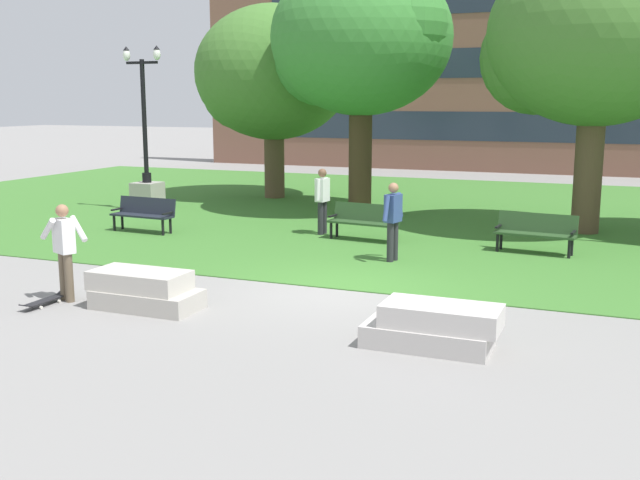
# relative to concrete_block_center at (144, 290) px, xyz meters

# --- Properties ---
(ground_plane) EXTENTS (140.00, 140.00, 0.00)m
(ground_plane) POSITION_rel_concrete_block_center_xyz_m (2.67, 2.39, -0.31)
(ground_plane) COLOR gray
(grass_lawn) EXTENTS (40.00, 20.00, 0.02)m
(grass_lawn) POSITION_rel_concrete_block_center_xyz_m (2.67, 12.39, -0.30)
(grass_lawn) COLOR #3D752D
(grass_lawn) RESTS_ON ground
(concrete_block_center) EXTENTS (1.86, 0.90, 0.64)m
(concrete_block_center) POSITION_rel_concrete_block_center_xyz_m (0.00, 0.00, 0.00)
(concrete_block_center) COLOR #B2ADA3
(concrete_block_center) RESTS_ON ground
(concrete_block_left) EXTENTS (1.92, 0.90, 0.64)m
(concrete_block_left) POSITION_rel_concrete_block_center_xyz_m (5.03, -0.18, 0.00)
(concrete_block_left) COLOR #BCB7B2
(concrete_block_left) RESTS_ON ground
(person_skateboarder) EXTENTS (0.96, 0.50, 1.71)m
(person_skateboarder) POSITION_rel_concrete_block_center_xyz_m (-1.53, -0.12, 0.67)
(person_skateboarder) COLOR brown
(person_skateboarder) RESTS_ON ground
(skateboard) EXTENTS (0.25, 1.02, 0.14)m
(skateboard) POSITION_rel_concrete_block_center_xyz_m (-1.69, -0.50, -0.22)
(skateboard) COLOR black
(skateboard) RESTS_ON ground
(park_bench_near_left) EXTENTS (1.83, 0.64, 0.90)m
(park_bench_near_left) POSITION_rel_concrete_block_center_xyz_m (-4.33, 6.18, 0.23)
(park_bench_near_left) COLOR #1E232D
(park_bench_near_left) RESTS_ON grass_lawn
(park_bench_near_right) EXTENTS (1.85, 0.71, 0.90)m
(park_bench_near_right) POSITION_rel_concrete_block_center_xyz_m (5.61, 7.19, 0.23)
(park_bench_near_right) COLOR #284723
(park_bench_near_right) RESTS_ON grass_lawn
(park_bench_far_left) EXTENTS (1.85, 0.74, 0.90)m
(park_bench_far_left) POSITION_rel_concrete_block_center_xyz_m (1.47, 7.24, 0.23)
(park_bench_far_left) COLOR #284723
(park_bench_far_left) RESTS_ON grass_lawn
(lamp_post_center) EXTENTS (1.32, 0.80, 5.06)m
(lamp_post_center) POSITION_rel_concrete_block_center_xyz_m (-6.46, 9.38, 0.74)
(lamp_post_center) COLOR gray
(lamp_post_center) RESTS_ON grass_lawn
(tree_far_right) EXTENTS (5.75, 5.48, 6.71)m
(tree_far_right) POSITION_rel_concrete_block_center_xyz_m (-4.25, 13.90, 4.02)
(tree_far_right) COLOR brown
(tree_far_right) RESTS_ON grass_lawn
(tree_near_right) EXTENTS (5.71, 5.44, 7.59)m
(tree_near_right) POSITION_rel_concrete_block_center_xyz_m (-0.22, 11.59, 4.91)
(tree_near_right) COLOR #42301E
(tree_near_right) RESTS_ON grass_lawn
(tree_near_left) EXTENTS (5.77, 5.49, 7.44)m
(tree_near_left) POSITION_rel_concrete_block_center_xyz_m (6.45, 10.47, 4.73)
(tree_near_left) COLOR brown
(tree_near_left) RESTS_ON grass_lawn
(person_bystander_near_lawn) EXTENTS (0.28, 0.63, 1.71)m
(person_bystander_near_lawn) POSITION_rel_concrete_block_center_xyz_m (0.19, 7.61, 0.68)
(person_bystander_near_lawn) COLOR #28282D
(person_bystander_near_lawn) RESTS_ON grass_lawn
(person_bystander_far_lawn) EXTENTS (0.32, 0.88, 1.71)m
(person_bystander_far_lawn) POSITION_rel_concrete_block_center_xyz_m (2.83, 5.12, 0.68)
(person_bystander_far_lawn) COLOR #28282D
(person_bystander_far_lawn) RESTS_ON grass_lawn
(building_facade_distant) EXTENTS (29.84, 1.03, 11.38)m
(building_facade_distant) POSITION_rel_concrete_block_center_xyz_m (0.99, 26.89, 5.38)
(building_facade_distant) COLOR brown
(building_facade_distant) RESTS_ON ground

